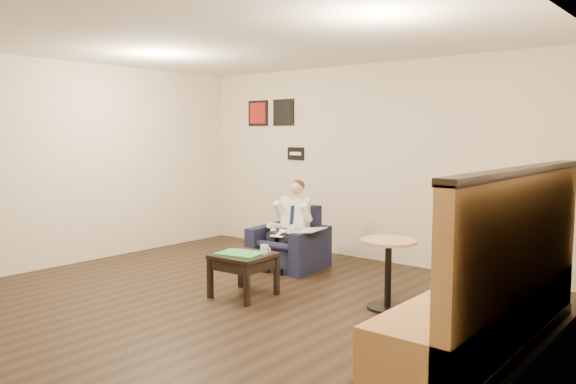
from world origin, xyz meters
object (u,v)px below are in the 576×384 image
Objects in this scene: cafe_table at (388,274)px; seated_man at (284,228)px; smartphone at (257,251)px; banquette at (485,260)px; coffee_mug at (264,249)px; green_folder at (240,253)px; side_table at (244,275)px; armchair at (289,238)px.

seated_man is at bearing 162.22° from cafe_table.
seated_man is 1.17m from smartphone.
banquette is at bearing -25.61° from seated_man.
green_folder is at bearing -142.14° from coffee_mug.
cafe_table is at bearing -24.34° from seated_man.
green_folder is 1.64m from cafe_table.
side_table is at bearing -77.05° from seated_man.
seated_man is (0.01, -0.11, 0.15)m from armchair.
seated_man is at bearing 160.95° from banquette.
seated_man is at bearing 120.13° from smartphone.
armchair is 1.36m from coffee_mug.
green_folder is (-0.03, -0.02, 0.25)m from side_table.
side_table is 0.25m from green_folder.
cafe_table reaches higher than side_table.
smartphone is 2.60m from banquette.
cafe_table is at bearing 23.35° from smartphone.
armchair is at bearing 118.64° from smartphone.
smartphone reaches higher than side_table.
seated_man is 3.25m from banquette.
green_folder is (0.41, -1.26, -0.08)m from seated_man.
smartphone is at bearing -72.26° from seated_man.
armchair is 0.19m from seated_man.
armchair is 0.29× the size of banquette.
smartphone is 1.50m from cafe_table.
banquette is (3.07, -1.06, 0.19)m from seated_man.
banquette is (3.08, -1.17, 0.34)m from armchair.
side_table is at bearing -176.15° from banquette.
side_table is 0.30m from smartphone.
smartphone is at bearing 167.06° from coffee_mug.
banquette is at bearing -27.31° from armchair.
armchair is at bearing 117.81° from coffee_mug.
armchair reaches higher than green_folder.
green_folder is at bearing -103.96° from smartphone.
armchair is 3.31m from banquette.
green_folder is 0.66× the size of cafe_table.
armchair is at bearing 90.00° from seated_man.
green_folder is 0.27m from coffee_mug.
green_folder is at bearing -79.49° from armchair.
banquette is at bearing 4.31° from green_folder.
banquette reaches higher than seated_man.
coffee_mug is at bearing -68.75° from armchair.
side_table is at bearing -142.14° from coffee_mug.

